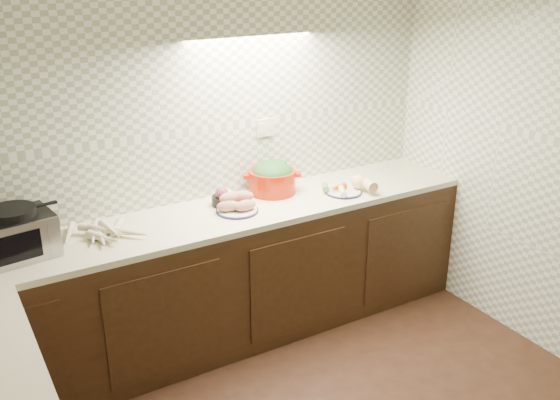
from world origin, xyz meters
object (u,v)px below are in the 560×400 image
toaster_oven (15,234)px  sweet_potato_plate (237,204)px  veg_plate (350,186)px  onion_bowl (224,198)px  parsnip_pile (102,230)px  dutch_oven (272,177)px

toaster_oven → sweet_potato_plate: toaster_oven is taller
toaster_oven → veg_plate: bearing=-11.3°
toaster_oven → veg_plate: size_ratio=1.24×
onion_bowl → veg_plate: onion_bowl is taller
parsnip_pile → dutch_oven: bearing=4.9°
onion_bowl → dutch_oven: 0.39m
veg_plate → parsnip_pile: bearing=174.5°
sweet_potato_plate → dutch_oven: 0.40m
toaster_oven → dutch_oven: (1.65, 0.14, -0.02)m
parsnip_pile → veg_plate: bearing=-5.5°
parsnip_pile → onion_bowl: 0.81m
onion_bowl → toaster_oven: bearing=-175.5°
toaster_oven → parsnip_pile: (0.46, 0.04, -0.10)m
toaster_oven → sweet_potato_plate: bearing=-9.5°
sweet_potato_plate → dutch_oven: size_ratio=0.66×
veg_plate → dutch_oven: bearing=150.5°
parsnip_pile → sweet_potato_plate: 0.83m
parsnip_pile → dutch_oven: dutch_oven is taller
parsnip_pile → onion_bowl: (0.81, 0.06, 0.01)m
dutch_oven → toaster_oven: bearing=-150.9°
sweet_potato_plate → onion_bowl: bearing=99.7°
toaster_oven → sweet_potato_plate: (1.29, -0.04, -0.08)m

